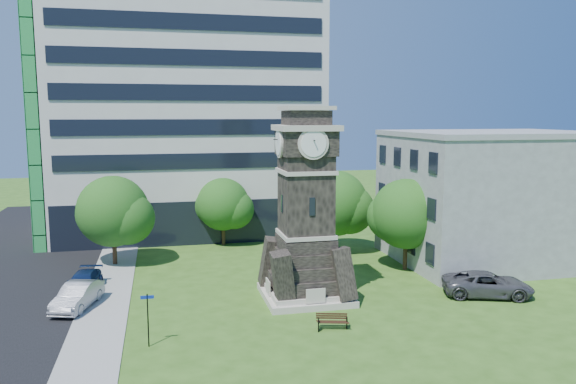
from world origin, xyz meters
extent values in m
plane|color=#315618|center=(0.00, 0.00, 0.00)|extent=(160.00, 160.00, 0.00)
cube|color=gray|center=(-9.50, 5.00, 0.03)|extent=(3.00, 70.00, 0.06)
cube|color=beige|center=(3.00, 2.00, 0.20)|extent=(5.40, 5.40, 0.40)
cube|color=beige|center=(3.00, 2.00, 0.55)|extent=(4.80, 4.80, 0.30)
cube|color=black|center=(3.00, 2.00, 7.20)|extent=(3.00, 3.00, 6.40)
cube|color=beige|center=(3.00, 2.00, 4.20)|extent=(3.25, 3.25, 0.25)
cube|color=beige|center=(3.00, 2.00, 8.20)|extent=(3.25, 3.25, 0.25)
cube|color=black|center=(3.00, 0.48, 6.20)|extent=(0.35, 0.08, 1.10)
cube|color=black|center=(3.00, 2.00, 10.00)|extent=(3.30, 3.30, 1.60)
cube|color=beige|center=(3.00, 2.00, 10.90)|extent=(3.70, 3.70, 0.35)
cylinder|color=white|center=(3.00, 0.23, 10.00)|extent=(1.56, 0.06, 1.56)
cylinder|color=white|center=(1.23, 2.00, 10.00)|extent=(0.06, 1.56, 1.56)
cube|color=black|center=(3.00, 2.00, 11.50)|extent=(2.60, 2.60, 0.90)
cube|color=beige|center=(3.00, 2.00, 12.10)|extent=(3.00, 3.00, 0.25)
cube|color=silver|center=(-3.00, 26.00, 14.00)|extent=(25.00, 15.00, 28.00)
cube|color=black|center=(-3.00, 18.80, 2.00)|extent=(24.50, 0.80, 4.00)
cube|color=#A0A4A6|center=(20.00, 8.00, 5.00)|extent=(15.00, 12.00, 10.00)
cube|color=#A0A4A6|center=(20.00, 8.00, 10.20)|extent=(15.20, 12.20, 0.40)
imported|color=gray|center=(-11.03, 3.21, 0.76)|extent=(2.86, 4.91, 1.53)
imported|color=#11224C|center=(-11.10, 6.48, 0.65)|extent=(2.45, 4.68, 1.30)
imported|color=#49484D|center=(14.62, -0.35, 0.79)|extent=(6.24, 4.32, 1.58)
cube|color=black|center=(2.28, -3.57, 0.33)|extent=(0.06, 0.43, 0.67)
cube|color=black|center=(3.90, -3.57, 0.33)|extent=(0.06, 0.43, 0.67)
cube|color=black|center=(3.09, -3.57, 0.43)|extent=(1.72, 0.46, 0.04)
cube|color=black|center=(3.09, -3.36, 0.70)|extent=(1.72, 0.04, 0.38)
cylinder|color=black|center=(-6.72, -3.66, 1.39)|extent=(0.07, 0.07, 2.77)
cube|color=#0D1C96|center=(-6.72, -3.66, 2.60)|extent=(0.66, 0.04, 0.17)
cylinder|color=#332114|center=(-9.56, 13.11, 1.24)|extent=(0.34, 0.34, 2.47)
sphere|color=#246B1F|center=(-9.56, 13.11, 4.26)|extent=(5.54, 5.54, 5.54)
sphere|color=#246B1F|center=(-8.46, 12.56, 3.78)|extent=(4.16, 4.16, 4.16)
sphere|color=#246B1F|center=(-10.53, 13.80, 3.98)|extent=(3.88, 3.88, 3.88)
cylinder|color=#332114|center=(-0.48, 17.90, 1.08)|extent=(0.32, 0.32, 2.17)
sphere|color=#295D1B|center=(-0.48, 17.90, 3.73)|extent=(4.72, 4.72, 4.72)
sphere|color=#295D1B|center=(0.46, 17.43, 3.31)|extent=(3.54, 3.54, 3.54)
sphere|color=#295D1B|center=(-1.31, 18.49, 3.49)|extent=(3.31, 3.31, 3.31)
cylinder|color=#332114|center=(8.49, 13.14, 1.23)|extent=(0.39, 0.39, 2.46)
sphere|color=#28611C|center=(8.49, 13.14, 4.24)|extent=(5.60, 5.60, 5.60)
sphere|color=#28611C|center=(9.61, 12.58, 3.76)|extent=(4.20, 4.20, 4.20)
sphere|color=#28611C|center=(7.51, 13.84, 3.97)|extent=(3.92, 3.92, 3.92)
cylinder|color=#332114|center=(12.08, 6.73, 1.25)|extent=(0.32, 0.32, 2.50)
sphere|color=#36681F|center=(12.08, 6.73, 4.30)|extent=(5.30, 5.30, 5.30)
sphere|color=#36681F|center=(13.14, 6.20, 3.82)|extent=(3.98, 3.98, 3.98)
sphere|color=#36681F|center=(11.15, 7.40, 4.02)|extent=(3.71, 3.71, 3.71)
camera|label=1|loc=(-5.89, -31.76, 11.73)|focal=35.00mm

